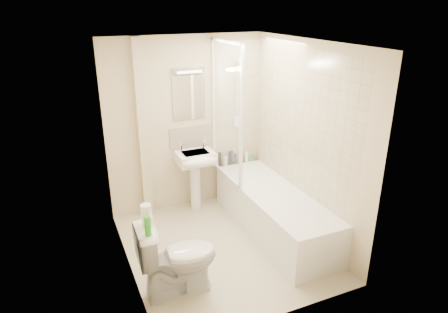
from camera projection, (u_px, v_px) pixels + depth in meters
name	position (u px, v px, depth m)	size (l,w,h in m)	color
floor	(223.00, 247.00, 4.84)	(2.50, 2.50, 0.00)	beige
wall_back	(186.00, 125.00, 5.48)	(2.20, 0.02, 2.40)	beige
wall_left	(122.00, 171.00, 4.00)	(0.02, 2.50, 2.40)	beige
wall_right	(306.00, 142.00, 4.82)	(0.02, 2.50, 2.40)	beige
ceiling	(222.00, 43.00, 3.97)	(2.20, 2.50, 0.02)	white
tile_back	(236.00, 104.00, 5.67)	(0.70, 0.01, 1.75)	beige
tile_right	(302.00, 122.00, 4.80)	(0.01, 2.10, 1.75)	beige
pipe_boxing	(142.00, 132.00, 5.19)	(0.12, 0.12, 2.40)	beige
splashback	(190.00, 137.00, 5.55)	(0.60, 0.01, 0.30)	beige
mirror	(189.00, 98.00, 5.35)	(0.46, 0.01, 0.60)	white
strip_light	(189.00, 70.00, 5.19)	(0.42, 0.07, 0.07)	silver
bathtub	(274.00, 211.00, 5.09)	(0.70, 2.10, 0.55)	white
shower_screen	(226.00, 112.00, 5.15)	(0.04, 0.92, 1.80)	white
shower_fixture	(237.00, 96.00, 5.58)	(0.10, 0.16, 0.99)	white
pedestal_sink	(196.00, 165.00, 5.48)	(0.51, 0.47, 0.98)	white
bottle_black_a	(220.00, 159.00, 5.77)	(0.05, 0.05, 0.20)	black
bottle_white_a	(225.00, 161.00, 5.82)	(0.06, 0.06, 0.13)	white
bottle_black_b	(231.00, 158.00, 5.84)	(0.07, 0.07, 0.20)	black
bottle_blue	(236.00, 159.00, 5.88)	(0.05, 0.05, 0.14)	navy
bottle_cream	(240.00, 157.00, 5.90)	(0.05, 0.05, 0.17)	beige
bottle_white_b	(247.00, 157.00, 5.94)	(0.06, 0.06, 0.15)	white
bottle_green	(250.00, 158.00, 5.98)	(0.05, 0.05, 0.09)	green
toilet	(178.00, 258.00, 3.98)	(0.80, 0.48, 0.80)	white
toilet_roll_lower	(148.00, 221.00, 3.78)	(0.10, 0.10, 0.09)	white
toilet_roll_upper	(146.00, 210.00, 3.76)	(0.10, 0.10, 0.11)	white
green_bottle	(148.00, 226.00, 3.59)	(0.06, 0.06, 0.19)	green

